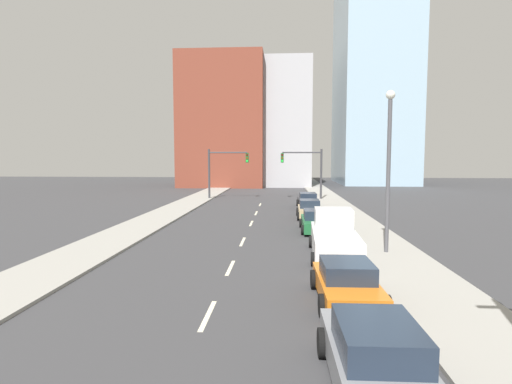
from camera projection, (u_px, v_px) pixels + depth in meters
The scene contains 20 objects.
sidewalk_left at pixel (203, 196), 49.95m from camera, with size 3.46×100.17×0.13m.
sidewalk_right at pixel (326, 197), 48.96m from camera, with size 3.46×100.17×0.13m.
lane_stripe_at_13m at pixel (208, 315), 12.28m from camera, with size 0.16×2.40×0.01m, color beige.
lane_stripe_at_18m at pixel (230, 268), 17.58m from camera, with size 0.16×2.40×0.01m, color beige.
lane_stripe_at_24m at pixel (243, 242), 23.06m from camera, with size 0.16×2.40×0.01m, color beige.
lane_stripe_at_30m at pixel (251, 223), 29.51m from camera, with size 0.16×2.40×0.01m, color beige.
lane_stripe_at_35m at pixel (256, 213), 34.95m from camera, with size 0.16×2.40×0.01m, color beige.
lane_stripe_at_42m at pixel (260, 205), 41.37m from camera, with size 0.16×2.40×0.01m, color beige.
building_brick_left at pixel (225, 123), 70.23m from camera, with size 14.00×16.00×21.79m.
building_office_center at pixel (276, 126), 73.65m from camera, with size 12.00×20.00×21.25m.
building_glass_right at pixel (373, 83), 75.72m from camera, with size 13.00×20.00×37.91m.
traffic_signal_left at pixel (221, 166), 46.62m from camera, with size 4.78×0.35×5.86m.
traffic_signal_right at pixel (309, 167), 45.96m from camera, with size 4.78×0.35×5.86m.
street_lamp at pixel (389, 160), 19.62m from camera, with size 0.44×0.44×8.11m.
sedan_gray at pixel (377, 361), 8.15m from camera, with size 2.15×4.74×1.50m.
sedan_orange at pixel (347, 283), 13.39m from camera, with size 2.22×4.26×1.38m.
pickup_truck_white at pixel (334, 238), 19.70m from camera, with size 2.57×6.08×2.26m.
sedan_green at pixel (316, 221), 26.34m from camera, with size 2.14×4.43×1.42m.
sedan_tan at pixel (309, 210), 32.07m from camera, with size 2.08×4.40×1.49m.
sedan_black at pixel (308, 201), 38.57m from camera, with size 2.07×4.78×1.47m.
Camera 1 is at (2.26, 0.90, 4.83)m, focal length 28.00 mm.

